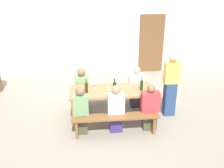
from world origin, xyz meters
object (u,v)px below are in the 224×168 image
object	(u,v)px
wooden_door	(151,44)
seated_guest_far_0	(82,89)
seated_guest_far_1	(136,88)
wine_bottle_1	(115,87)
standing_host	(171,86)
wine_glass_1	(95,83)
wine_bottle_2	(86,88)
wine_glass_0	(109,89)
tasting_table	(112,93)
wine_bottle_0	(142,85)
seated_guest_near_0	(81,111)
seated_guest_near_2	(150,109)
bench_far	(109,93)
bench_near	(116,120)
seated_guest_near_1	(116,110)

from	to	relation	value
wooden_door	seated_guest_far_0	world-z (taller)	wooden_door
seated_guest_far_0	seated_guest_far_1	world-z (taller)	seated_guest_far_0
wooden_door	wine_bottle_1	world-z (taller)	wooden_door
seated_guest_far_1	standing_host	xyz separation A→B (m)	(0.73, -0.53, 0.27)
seated_guest_far_1	standing_host	size ratio (longest dim) A/B	0.69
standing_host	wine_glass_1	bearing A→B (deg)	-4.05
wine_bottle_2	wine_glass_0	bearing A→B (deg)	-4.91
tasting_table	wine_bottle_0	world-z (taller)	wine_bottle_0
seated_guest_far_1	wine_glass_0	bearing A→B (deg)	-46.68
seated_guest_near_0	seated_guest_near_2	bearing A→B (deg)	-90.00
wine_bottle_2	wine_glass_1	bearing A→B (deg)	56.80
tasting_table	standing_host	world-z (taller)	standing_host
bench_far	wine_bottle_2	distance (m)	1.17
wine_glass_1	seated_guest_far_1	xyz separation A→B (m)	(1.11, 0.40, -0.37)
wine_bottle_2	standing_host	size ratio (longest dim) A/B	0.21
bench_near	seated_guest_near_0	xyz separation A→B (m)	(-0.73, 0.15, 0.18)
wine_bottle_2	seated_guest_near_0	size ratio (longest dim) A/B	0.31
seated_guest_near_0	seated_guest_far_0	size ratio (longest dim) A/B	0.97
seated_guest_near_2	standing_host	xyz separation A→B (m)	(0.65, 0.60, 0.28)
wine_glass_1	seated_guest_far_0	bearing A→B (deg)	127.86
wine_bottle_0	seated_guest_far_1	world-z (taller)	seated_guest_far_1
wine_glass_0	standing_host	world-z (taller)	standing_host
wine_bottle_1	seated_guest_far_0	world-z (taller)	seated_guest_far_0
wine_bottle_2	seated_guest_far_1	distance (m)	1.53
wine_bottle_2	seated_guest_near_2	xyz separation A→B (m)	(1.39, -0.43, -0.38)
bench_far	seated_guest_far_1	world-z (taller)	seated_guest_far_1
seated_guest_near_1	standing_host	size ratio (longest dim) A/B	0.68
seated_guest_near_2	wine_bottle_1	bearing A→B (deg)	58.85
wooden_door	wine_glass_0	size ratio (longest dim) A/B	13.49
tasting_table	wine_glass_0	distance (m)	0.27
wooden_door	wine_bottle_2	world-z (taller)	wooden_door
wooden_door	standing_host	world-z (taller)	wooden_door
wine_glass_0	wine_glass_1	size ratio (longest dim) A/B	0.82
seated_guest_far_1	wine_glass_1	bearing A→B (deg)	-70.10
tasting_table	standing_host	xyz separation A→B (m)	(1.44, 0.04, 0.11)
bench_near	wine_bottle_0	size ratio (longest dim) A/B	5.82
wine_glass_1	standing_host	xyz separation A→B (m)	(1.84, -0.13, -0.10)
bench_far	standing_host	bearing A→B (deg)	-25.33
bench_far	wine_bottle_0	world-z (taller)	wine_bottle_0
bench_near	wine_bottle_2	distance (m)	0.99
wine_glass_0	standing_host	distance (m)	1.54
wine_glass_0	seated_guest_near_2	bearing A→B (deg)	-23.86
wine_glass_1	seated_guest_near_2	size ratio (longest dim) A/B	0.17
seated_guest_near_1	wine_glass_0	bearing A→B (deg)	16.35
seated_guest_far_0	wooden_door	bearing A→B (deg)	137.93
wine_bottle_0	seated_guest_near_1	size ratio (longest dim) A/B	0.30
bench_near	wine_bottle_1	world-z (taller)	wine_bottle_1
wine_bottle_0	seated_guest_far_0	world-z (taller)	seated_guest_far_0
wine_bottle_2	seated_guest_far_0	bearing A→B (deg)	99.11
bench_near	wine_glass_1	size ratio (longest dim) A/B	9.91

